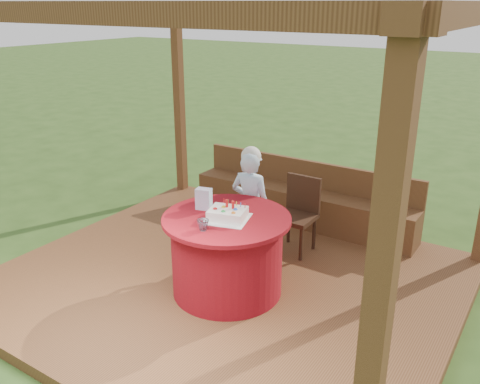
% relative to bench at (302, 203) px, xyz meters
% --- Properties ---
extents(ground, '(60.00, 60.00, 0.00)m').
position_rel_bench_xyz_m(ground, '(0.00, -1.72, -0.38)').
color(ground, '#2B4A18').
rests_on(ground, ground).
extents(deck, '(4.50, 4.00, 0.12)m').
position_rel_bench_xyz_m(deck, '(0.00, -1.72, -0.32)').
color(deck, brown).
rests_on(deck, ground).
extents(pergola, '(4.50, 4.00, 2.72)m').
position_rel_bench_xyz_m(pergola, '(0.00, -1.72, 2.02)').
color(pergola, brown).
rests_on(pergola, deck).
extents(bench, '(3.00, 0.42, 0.80)m').
position_rel_bench_xyz_m(bench, '(0.00, 0.00, 0.00)').
color(bench, brown).
rests_on(bench, deck).
extents(table, '(1.23, 1.23, 0.80)m').
position_rel_bench_xyz_m(table, '(0.15, -1.93, 0.14)').
color(table, maroon).
rests_on(table, deck).
extents(chair, '(0.42, 0.42, 0.87)m').
position_rel_bench_xyz_m(chair, '(0.31, -0.71, 0.21)').
color(chair, '#341D10').
rests_on(chair, deck).
extents(elderly_woman, '(0.48, 0.33, 1.31)m').
position_rel_bench_xyz_m(elderly_woman, '(-0.01, -1.24, 0.40)').
color(elderly_woman, '#ABDAFF').
rests_on(elderly_woman, deck).
extents(birthday_cake, '(0.47, 0.47, 0.18)m').
position_rel_bench_xyz_m(birthday_cake, '(0.19, -1.97, 0.59)').
color(birthday_cake, white).
rests_on(birthday_cake, table).
extents(gift_bag, '(0.17, 0.13, 0.21)m').
position_rel_bench_xyz_m(gift_bag, '(-0.15, -1.89, 0.64)').
color(gift_bag, '#E292CB').
rests_on(gift_bag, table).
extents(drinking_glass, '(0.13, 0.13, 0.10)m').
position_rel_bench_xyz_m(drinking_glass, '(0.14, -2.29, 0.59)').
color(drinking_glass, white).
rests_on(drinking_glass, table).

